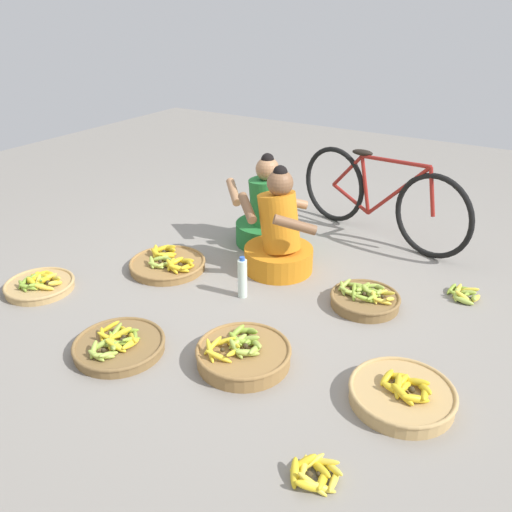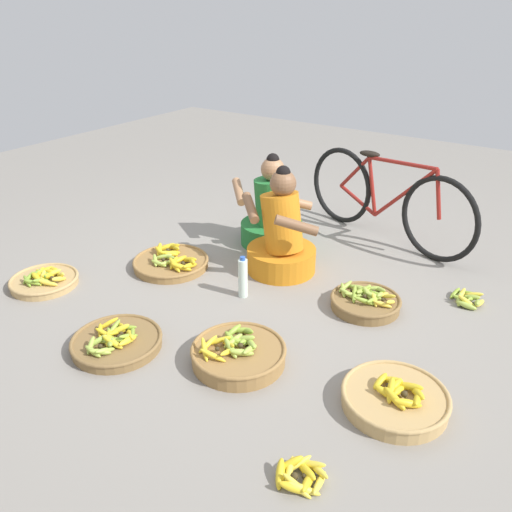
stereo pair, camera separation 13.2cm
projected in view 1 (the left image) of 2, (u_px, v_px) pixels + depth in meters
The scene contains 13 objects.
ground_plane at pixel (271, 289), 3.73m from camera, with size 10.00×10.00×0.00m, color gray.
vendor_woman_front at pixel (279, 238), 3.90m from camera, with size 0.73×0.54×0.82m.
vendor_woman_behind at pixel (267, 216), 4.34m from camera, with size 0.76×0.52×0.77m.
bicycle_leaning at pixel (379, 197), 4.41m from camera, with size 1.64×0.55×0.73m.
banana_basket_front_left at pixel (119, 345), 3.07m from camera, with size 0.54×0.54×0.14m.
banana_basket_back_right at pixel (168, 264), 4.00m from camera, with size 0.58×0.58×0.14m.
banana_basket_near_bicycle at pixel (402, 394), 2.67m from camera, with size 0.55×0.55×0.16m.
banana_basket_near_vendor at pixel (243, 354), 2.96m from camera, with size 0.54×0.54×0.17m.
banana_basket_front_center at pixel (365, 299), 3.52m from camera, with size 0.47×0.47×0.15m.
banana_basket_mid_left at pixel (40, 284), 3.71m from camera, with size 0.48×0.48×0.13m.
loose_bananas_back_left at pixel (315, 474), 2.25m from camera, with size 0.25×0.24×0.09m.
loose_bananas_front_right at pixel (464, 294), 3.61m from camera, with size 0.23×0.21×0.09m.
water_bottle at pixel (242, 278), 3.59m from camera, with size 0.07×0.07×0.30m.
Camera 1 is at (1.62, -2.81, 1.87)m, focal length 36.84 mm.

